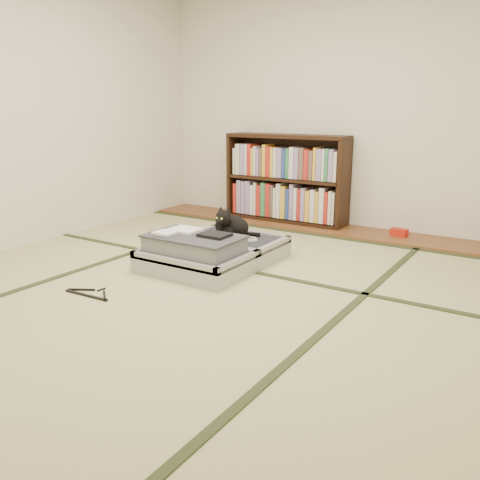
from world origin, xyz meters
The scene contains 10 objects.
floor centered at (0.00, 0.00, 0.00)m, with size 4.50×4.50×0.00m, color tan.
wood_strip centered at (0.00, 2.00, 0.01)m, with size 4.00×0.50×0.02m, color brown.
red_item centered at (0.76, 2.03, 0.06)m, with size 0.15×0.09×0.07m, color red.
room_shell centered at (0.00, 0.00, 1.46)m, with size 4.50×4.50×4.50m.
tatami_borders centered at (0.00, 0.49, 0.00)m, with size 4.00×4.50×0.01m.
bookcase centered at (-0.47, 2.07, 0.45)m, with size 1.32×0.30×0.92m.
suitcase centered at (-0.23, 0.37, 0.11)m, with size 0.79×1.06×0.31m.
cat centered at (-0.25, 0.66, 0.26)m, with size 0.35×0.35×0.28m.
cable_coil centered at (-0.07, 0.69, 0.16)m, with size 0.11×0.11×0.03m.
hanger centered at (-0.53, -0.59, 0.01)m, with size 0.38×0.18×0.01m.
Camera 1 is at (2.00, -2.69, 1.19)m, focal length 38.00 mm.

